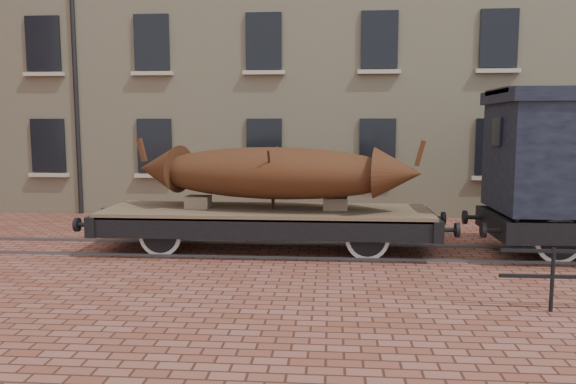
{
  "coord_description": "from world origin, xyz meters",
  "views": [
    {
      "loc": [
        -0.4,
        -12.48,
        2.88
      ],
      "look_at": [
        -1.41,
        0.5,
        1.3
      ],
      "focal_mm": 35.0,
      "sensor_mm": 36.0,
      "label": 1
    }
  ],
  "objects": [
    {
      "name": "iron_boat",
      "position": [
        -1.71,
        -0.0,
        1.79
      ],
      "size": [
        6.6,
        2.67,
        1.59
      ],
      "color": "#491F0C",
      "rests_on": "flatcar_wagon"
    },
    {
      "name": "rail_track",
      "position": [
        0.0,
        0.0,
        0.03
      ],
      "size": [
        30.0,
        1.52,
        0.06
      ],
      "color": "#59595E",
      "rests_on": "ground"
    },
    {
      "name": "warehouse_cream",
      "position": [
        3.0,
        9.99,
        7.0
      ],
      "size": [
        40.0,
        10.19,
        14.0
      ],
      "color": "beige",
      "rests_on": "ground"
    },
    {
      "name": "ground",
      "position": [
        0.0,
        0.0,
        0.0
      ],
      "size": [
        90.0,
        90.0,
        0.0
      ],
      "primitive_type": "plane",
      "color": "brown"
    },
    {
      "name": "flatcar_wagon",
      "position": [
        -1.87,
        -0.0,
        0.78
      ],
      "size": [
        8.27,
        2.24,
        1.25
      ],
      "color": "#72654B",
      "rests_on": "ground"
    }
  ]
}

